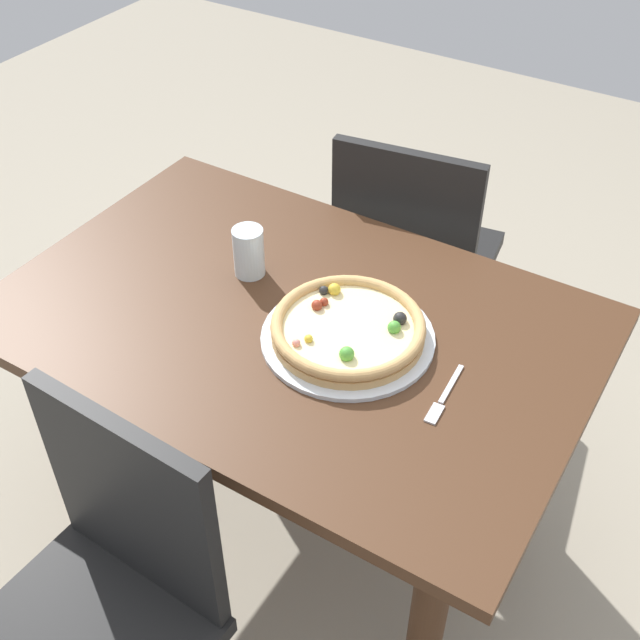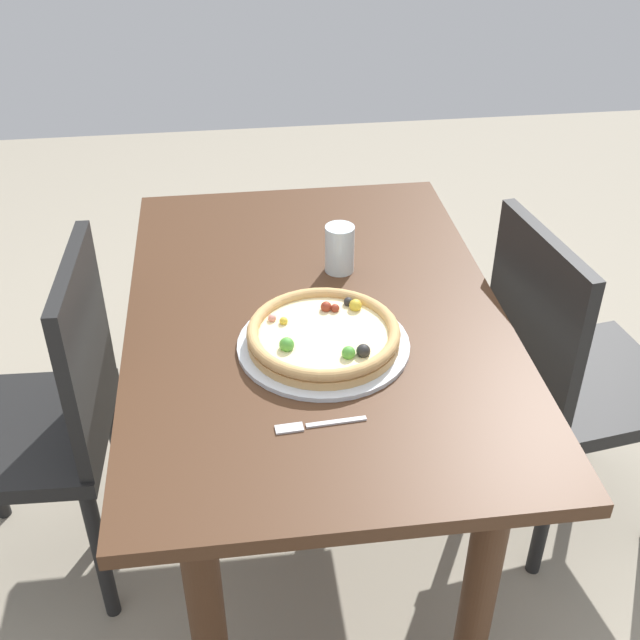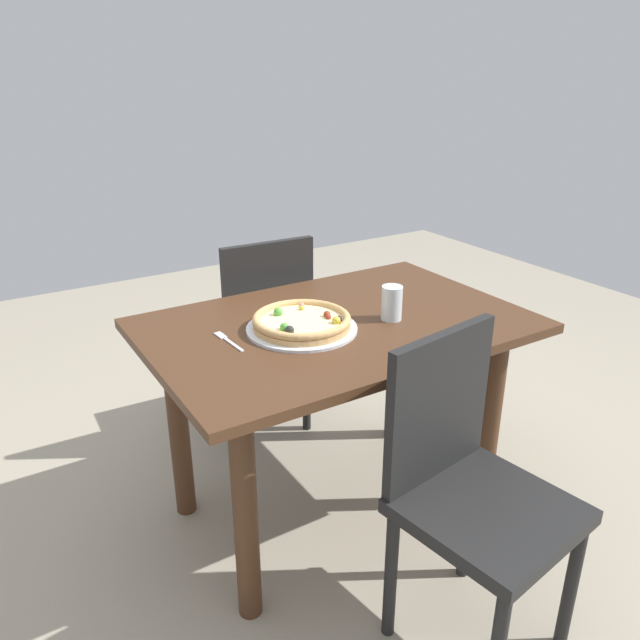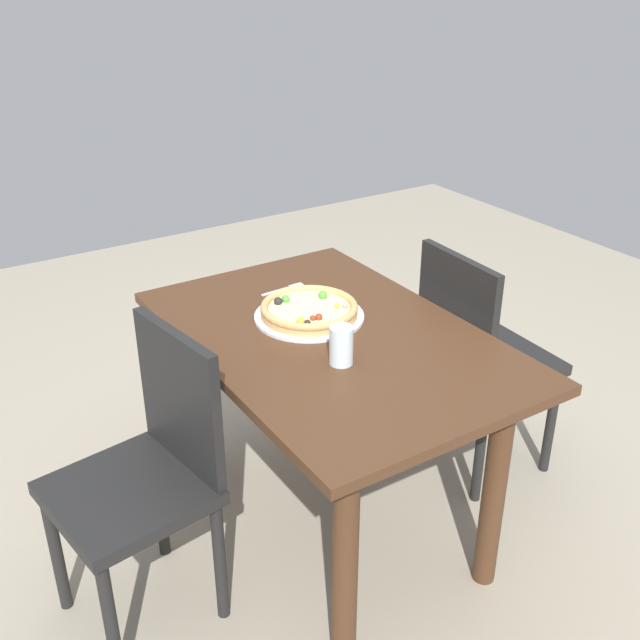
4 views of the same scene
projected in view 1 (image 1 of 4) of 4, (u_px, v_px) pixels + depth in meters
The scene contains 8 objects.
ground_plane at pixel (299, 525), 2.14m from camera, with size 6.00×6.00×0.00m, color #9E937F.
dining_table at pixel (294, 362), 1.75m from camera, with size 1.22×0.81×0.74m.
chair_near at pixel (413, 259), 2.23m from camera, with size 0.45×0.45×0.88m.
chair_far at pixel (100, 611), 1.43m from camera, with size 0.42×0.42×0.88m.
plate at pixel (349, 337), 1.61m from camera, with size 0.35×0.35×0.01m, color silver.
pizza at pixel (349, 327), 1.59m from camera, with size 0.31×0.31×0.05m.
fork at pixel (443, 398), 1.48m from camera, with size 0.03×0.17×0.00m.
drinking_glass at pixel (249, 252), 1.74m from camera, with size 0.07×0.07×0.11m, color silver.
Camera 1 is at (-0.71, 1.04, 1.82)m, focal length 45.21 mm.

